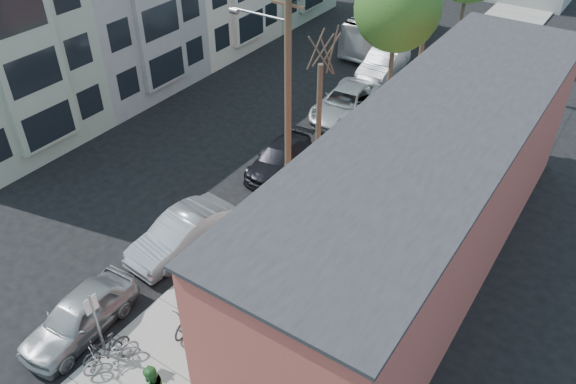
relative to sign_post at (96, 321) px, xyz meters
The scene contains 22 objects.
ground 5.61m from the sign_post, 116.29° to the left, with size 120.00×120.00×0.00m, color black.
sidewalk 15.97m from the sign_post, 83.12° to the left, with size 4.50×58.00×0.15m, color gray.
cafe_building 11.89m from the sign_post, 55.76° to the left, with size 6.60×20.20×6.61m.
sign_post is the anchor object (origin of this frame).
parking_meter_near 5.86m from the sign_post, 90.99° to the left, with size 0.14×0.14×1.24m.
parking_meter_far 15.03m from the sign_post, 90.38° to the left, with size 0.14×0.14×1.24m.
utility_pole_near 11.09m from the sign_post, 89.78° to the left, with size 3.57×0.28×10.00m.
tree_bare 12.44m from the sign_post, 87.92° to the left, with size 0.24×0.24×5.72m.
tree_leafy_mid 20.17m from the sign_post, 88.69° to the left, with size 4.33×4.33×8.17m.
patio_chair_a 4.89m from the sign_post, 40.18° to the left, with size 0.50×0.50×0.88m, color #103912, non-canonical shape.
patio_chair_b 4.03m from the sign_post, 14.60° to the left, with size 0.50×0.50×0.88m, color #103912, non-canonical shape.
patron_grey 7.35m from the sign_post, 66.39° to the left, with size 0.70×0.46×1.92m, color gray.
cyclist 3.06m from the sign_post, 59.18° to the left, with size 1.25×0.72×1.94m, color #9C163D.
cyclist_bike 3.19m from the sign_post, 59.18° to the left, with size 0.71×2.05×1.08m, color black.
parked_bike_a 1.21m from the sign_post, 14.61° to the right, with size 0.46×1.62×0.97m, color black.
parked_bike_b 1.29m from the sign_post, 15.67° to the right, with size 0.65×1.87×0.98m, color slate.
car_0 1.92m from the sign_post, 168.06° to the left, with size 1.77×4.39×1.49m, color gray.
car_1 5.71m from the sign_post, 106.03° to the left, with size 1.65×4.75×1.56m, color #A2A2A9.
car_2 12.36m from the sign_post, 97.24° to the left, with size 1.83×4.49×1.30m, color black.
car_3 18.84m from the sign_post, 94.73° to the left, with size 2.58×5.60×1.56m, color #989DA0.
car_4 24.75m from the sign_post, 94.95° to the left, with size 1.81×5.18×1.71m, color #A6A8AE.
bus 30.23m from the sign_post, 98.25° to the left, with size 2.37×10.13×2.82m, color white.
Camera 1 is at (13.70, -11.04, 15.31)m, focal length 35.00 mm.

